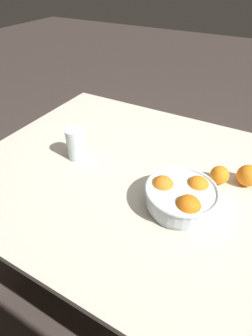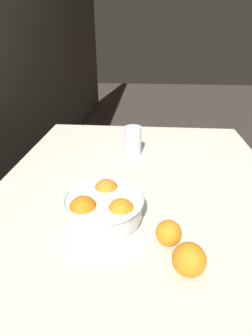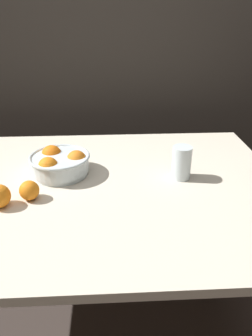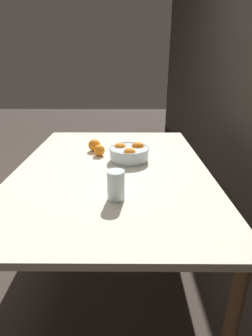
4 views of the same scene
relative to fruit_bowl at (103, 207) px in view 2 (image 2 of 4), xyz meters
The scene contains 6 objects.
ground_plane 0.76m from the fruit_bowl, 42.87° to the right, with size 12.00×12.00×0.00m, color #3D332D.
dining_table 0.18m from the fruit_bowl, 42.87° to the right, with size 1.49×1.03×0.70m.
fruit_bowl is the anchor object (origin of this frame).
juice_glass 0.47m from the fruit_bowl, ahead, with size 0.07×0.07×0.13m.
orange_loose_near_bowl 0.28m from the fruit_bowl, 127.50° to the right, with size 0.08×0.08×0.08m, color orange.
orange_loose_front 0.20m from the fruit_bowl, 114.00° to the right, with size 0.07×0.07×0.07m, color orange.
Camera 2 is at (-0.71, -0.02, 1.20)m, focal length 28.00 mm.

